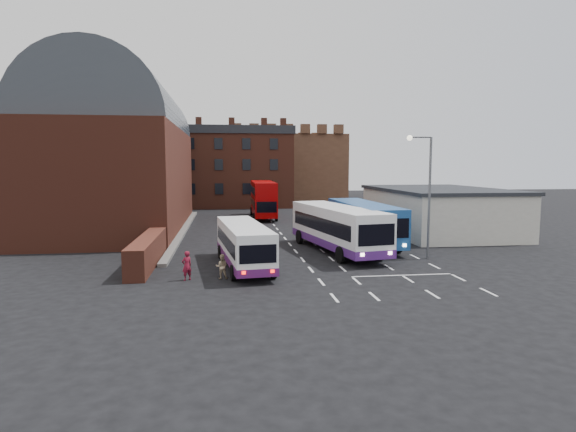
{
  "coord_description": "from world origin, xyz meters",
  "views": [
    {
      "loc": [
        -5.22,
        -29.5,
        6.41
      ],
      "look_at": [
        0.0,
        10.0,
        2.2
      ],
      "focal_mm": 30.0,
      "sensor_mm": 36.0,
      "label": 1
    }
  ],
  "objects": [
    {
      "name": "castle_keep",
      "position": [
        6.0,
        66.0,
        6.0
      ],
      "size": [
        22.0,
        22.0,
        12.0
      ],
      "primitive_type": "cube",
      "color": "brown",
      "rests_on": "ground"
    },
    {
      "name": "ground",
      "position": [
        0.0,
        0.0,
        0.0
      ],
      "size": [
        180.0,
        180.0,
        0.0
      ],
      "primitive_type": "plane",
      "color": "black"
    },
    {
      "name": "bus_red_double",
      "position": [
        -0.58,
        28.69,
        2.35
      ],
      "size": [
        2.89,
        11.1,
        4.43
      ],
      "rotation": [
        0.0,
        0.0,
        3.13
      ],
      "color": "#9A0000",
      "rests_on": "ground"
    },
    {
      "name": "street_lamp",
      "position": [
        8.31,
        1.63,
        5.08
      ],
      "size": [
        1.71,
        0.46,
        8.42
      ],
      "rotation": [
        0.0,
        0.0,
        -0.13
      ],
      "color": "#5A5C60",
      "rests_on": "ground"
    },
    {
      "name": "railway_station",
      "position": [
        -15.5,
        21.0,
        7.64
      ],
      "size": [
        12.0,
        28.0,
        16.0
      ],
      "color": "#602B1E",
      "rests_on": "ground"
    },
    {
      "name": "brick_terrace",
      "position": [
        -6.0,
        46.0,
        5.5
      ],
      "size": [
        22.0,
        10.0,
        11.0
      ],
      "primitive_type": "cube",
      "color": "brown",
      "rests_on": "ground"
    },
    {
      "name": "bus_white_outbound",
      "position": [
        -4.08,
        0.56,
        1.61
      ],
      "size": [
        3.41,
        10.21,
        2.73
      ],
      "rotation": [
        0.0,
        0.0,
        0.11
      ],
      "color": "white",
      "rests_on": "ground"
    },
    {
      "name": "bus_white_inbound",
      "position": [
        2.98,
        4.98,
        1.99
      ],
      "size": [
        4.9,
        12.66,
        3.37
      ],
      "rotation": [
        0.0,
        0.0,
        3.32
      ],
      "color": "white",
      "rests_on": "ground"
    },
    {
      "name": "forecourt_wall",
      "position": [
        -10.2,
        2.0,
        0.9
      ],
      "size": [
        1.2,
        10.0,
        1.8
      ],
      "primitive_type": "cube",
      "color": "#602B1E",
      "rests_on": "ground"
    },
    {
      "name": "pedestrian_beige",
      "position": [
        -5.44,
        -2.47,
        0.7
      ],
      "size": [
        0.7,
        0.56,
        1.4
      ],
      "primitive_type": "imported",
      "rotation": [
        0.0,
        0.0,
        3.1
      ],
      "color": "tan",
      "rests_on": "ground"
    },
    {
      "name": "pedestrian_red",
      "position": [
        -7.37,
        -2.59,
        0.83
      ],
      "size": [
        0.72,
        0.67,
        1.66
      ],
      "primitive_type": "imported",
      "rotation": [
        0.0,
        0.0,
        3.74
      ],
      "color": "maroon",
      "rests_on": "ground"
    },
    {
      "name": "cream_building",
      "position": [
        15.0,
        14.0,
        2.16
      ],
      "size": [
        10.4,
        16.4,
        4.25
      ],
      "color": "beige",
      "rests_on": "ground"
    },
    {
      "name": "bus_blue",
      "position": [
        5.87,
        7.91,
        1.99
      ],
      "size": [
        3.36,
        12.44,
        3.38
      ],
      "rotation": [
        0.0,
        0.0,
        3.17
      ],
      "color": "#1B4B8C",
      "rests_on": "ground"
    }
  ]
}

